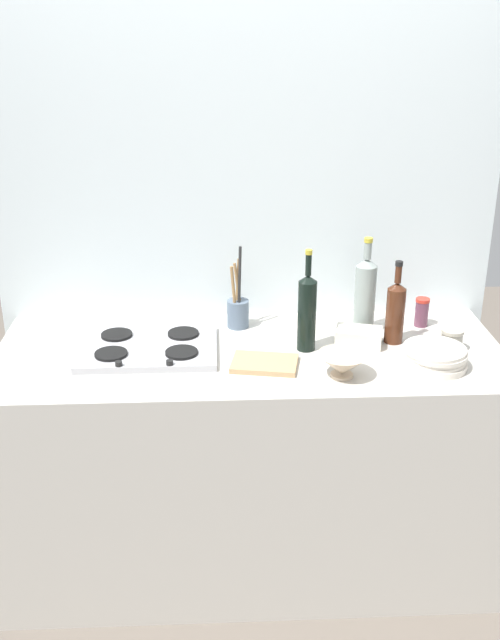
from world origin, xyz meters
name	(u,v)px	position (x,y,z in m)	size (l,w,h in m)	color
ground_plane	(250,555)	(0.00, 0.00, 0.00)	(6.00, 6.00, 0.00)	#6B6056
counter_block	(250,460)	(0.00, 0.00, 0.45)	(1.80, 0.70, 0.90)	beige
backsplash_panel	(245,247)	(0.00, 0.38, 1.16)	(1.90, 0.06, 2.33)	silver
stovetop_hob	(148,347)	(-0.36, 0.02, 0.91)	(0.48, 0.36, 0.04)	#B2B2B7
plate_stack	(435,357)	(0.61, -0.15, 0.94)	(0.22, 0.22, 0.07)	silver
wine_bottle_leftmost	(307,311)	(0.20, 0.01, 1.04)	(0.06, 0.06, 0.37)	black
wine_bottle_mid_left	(365,294)	(0.43, 0.16, 1.05)	(0.08, 0.08, 0.36)	gray
wine_bottle_mid_right	(395,311)	(0.52, 0.06, 1.02)	(0.07, 0.07, 0.31)	#472314
mixing_bowl	(342,364)	(0.29, -0.21, 0.94)	(0.17, 0.17, 0.08)	beige
butter_dish	(359,337)	(0.39, 0.04, 0.93)	(0.16, 0.10, 0.06)	silver
utensil_crock	(238,310)	(-0.04, 0.22, 0.97)	(0.08, 0.08, 0.32)	slate
condiment_jar_front	(452,339)	(0.71, -0.02, 0.94)	(0.08, 0.08, 0.08)	#9E998C
condiment_jar_rear	(422,312)	(0.66, 0.20, 0.96)	(0.05, 0.05, 0.11)	#66384C
cutting_board	(264,364)	(0.04, -0.12, 0.91)	(0.22, 0.15, 0.02)	tan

